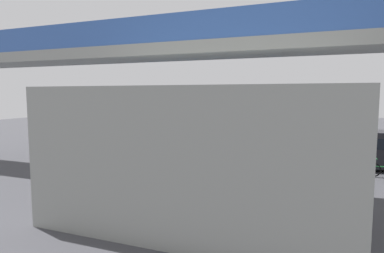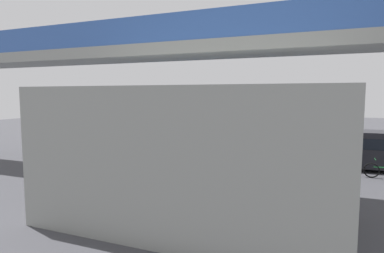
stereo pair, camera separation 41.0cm
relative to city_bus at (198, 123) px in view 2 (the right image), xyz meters
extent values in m
plane|color=#424247|center=(-1.10, -0.96, -1.88)|extent=(80.00, 80.00, 0.00)
cube|color=#196BB7|center=(-0.01, 0.00, -0.17)|extent=(11.50, 2.55, 2.86)
cube|color=black|center=(-0.01, 0.00, 0.35)|extent=(11.04, 2.59, 0.90)
cube|color=white|center=(-0.01, 0.00, 1.15)|extent=(11.27, 2.58, 0.20)
cube|color=black|center=(5.76, 0.00, 0.18)|extent=(0.04, 2.24, 1.20)
cylinder|color=black|center=(3.67, 1.27, -1.36)|extent=(1.04, 0.30, 1.04)
cylinder|color=black|center=(3.67, -1.27, -1.36)|extent=(1.04, 0.30, 1.04)
cylinder|color=black|center=(-3.69, 1.27, -1.36)|extent=(1.04, 0.30, 1.04)
cylinder|color=black|center=(-3.69, -1.27, -1.36)|extent=(1.04, 0.30, 1.04)
cube|color=black|center=(-11.26, 2.59, -0.77)|extent=(4.80, 1.95, 1.86)
cube|color=black|center=(-11.26, 2.59, -0.41)|extent=(4.42, 1.98, 0.56)
cylinder|color=black|center=(-9.67, 3.57, -1.54)|extent=(0.68, 0.22, 0.68)
cylinder|color=black|center=(-9.67, 1.62, -1.54)|extent=(0.68, 0.22, 0.68)
torus|color=black|center=(-10.68, 4.50, -1.52)|extent=(0.72, 0.06, 0.72)
cube|color=green|center=(-11.20, 4.50, -1.34)|extent=(0.89, 0.04, 0.04)
cylinder|color=green|center=(-10.80, 4.50, -0.97)|extent=(0.02, 0.44, 0.02)
cylinder|color=#2D2D38|center=(-9.16, -2.86, -1.46)|extent=(0.32, 0.32, 0.85)
cylinder|color=#19724C|center=(-9.16, -2.86, -0.68)|extent=(0.38, 0.38, 0.70)
sphere|color=tan|center=(-9.16, -2.86, -0.20)|extent=(0.22, 0.22, 0.22)
cylinder|color=slate|center=(1.08, -5.05, -0.48)|extent=(0.08, 0.08, 2.80)
cube|color=blue|center=(1.08, -5.05, 0.62)|extent=(0.04, 0.60, 0.60)
cube|color=silver|center=(-9.10, -4.42, -1.88)|extent=(2.00, 0.20, 0.01)
cube|color=silver|center=(-5.10, -4.42, -1.88)|extent=(2.00, 0.20, 0.01)
cube|color=silver|center=(-1.10, -4.42, -1.88)|extent=(2.00, 0.20, 0.01)
cube|color=silver|center=(2.90, -4.42, -1.88)|extent=(2.00, 0.20, 0.01)
cube|color=silver|center=(6.90, -4.42, -1.88)|extent=(2.00, 0.20, 0.01)
cube|color=gray|center=(-1.10, 8.75, 3.94)|extent=(29.98, 2.60, 0.50)
cube|color=#3359A5|center=(-1.10, 7.50, 4.74)|extent=(29.98, 0.08, 1.10)
cube|color=#3359A5|center=(-1.10, 10.00, 4.74)|extent=(29.98, 0.08, 1.10)
cube|color=gray|center=(-4.65, 12.40, 0.22)|extent=(9.00, 5.00, 4.20)
cube|color=#192333|center=(-4.65, 9.88, 0.01)|extent=(7.65, 0.04, 2.94)
camera|label=1|loc=(-8.04, 21.95, 2.09)|focal=30.25mm
camera|label=2|loc=(-8.42, 21.80, 2.09)|focal=30.25mm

